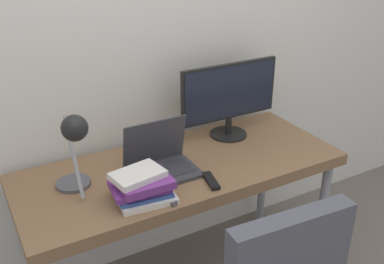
{
  "coord_description": "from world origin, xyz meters",
  "views": [
    {
      "loc": [
        -0.9,
        -1.38,
        1.86
      ],
      "look_at": [
        0.04,
        0.29,
        0.95
      ],
      "focal_mm": 42.0,
      "sensor_mm": 36.0,
      "label": 1
    }
  ],
  "objects_px": {
    "monitor": "(229,96)",
    "book_stack": "(142,186)",
    "desk_lamp": "(74,143)",
    "laptop": "(161,162)"
  },
  "relations": [
    {
      "from": "laptop",
      "to": "book_stack",
      "type": "height_order",
      "value": "laptop"
    },
    {
      "from": "monitor",
      "to": "desk_lamp",
      "type": "height_order",
      "value": "monitor"
    },
    {
      "from": "monitor",
      "to": "book_stack",
      "type": "bearing_deg",
      "value": -152.19
    },
    {
      "from": "laptop",
      "to": "book_stack",
      "type": "relative_size",
      "value": 1.15
    },
    {
      "from": "desk_lamp",
      "to": "book_stack",
      "type": "xyz_separation_m",
      "value": [
        0.23,
        -0.14,
        -0.2
      ]
    },
    {
      "from": "monitor",
      "to": "book_stack",
      "type": "xyz_separation_m",
      "value": [
        -0.67,
        -0.35,
        -0.17
      ]
    },
    {
      "from": "desk_lamp",
      "to": "book_stack",
      "type": "distance_m",
      "value": 0.34
    },
    {
      "from": "desk_lamp",
      "to": "laptop",
      "type": "bearing_deg",
      "value": 4.1
    },
    {
      "from": "monitor",
      "to": "desk_lamp",
      "type": "bearing_deg",
      "value": -166.83
    },
    {
      "from": "laptop",
      "to": "book_stack",
      "type": "bearing_deg",
      "value": -134.45
    }
  ]
}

